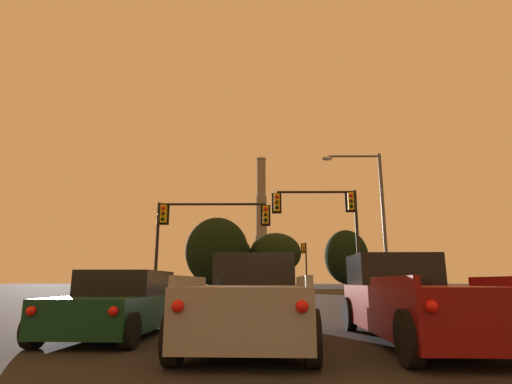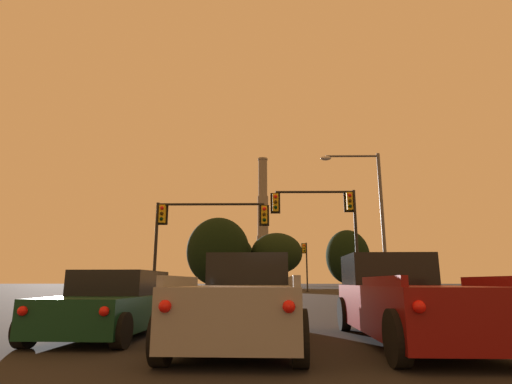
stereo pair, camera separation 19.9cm
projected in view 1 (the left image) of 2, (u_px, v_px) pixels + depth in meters
name	position (u px, v px, depth m)	size (l,w,h in m)	color
pickup_truck_center_lane_second	(252.00, 300.00, 8.20)	(2.38, 5.57, 1.82)	gray
pickup_truck_right_lane_second	(415.00, 300.00, 8.12)	(2.35, 5.56, 1.82)	maroon
sedan_left_lane_second	(123.00, 304.00, 9.13)	(2.16, 4.77, 1.43)	#0F3823
traffic_light_overhead_left	(197.00, 224.00, 23.11)	(6.73, 0.50, 5.73)	black
traffic_light_far_right	(305.00, 259.00, 48.55)	(0.78, 0.50, 5.89)	black
traffic_light_overhead_right	(329.00, 216.00, 23.38)	(5.14, 0.50, 6.50)	black
street_lamp	(373.00, 208.00, 22.83)	(3.50, 0.36, 8.57)	#56565B
smokestack	(261.00, 233.00, 148.21)	(7.44, 7.44, 47.96)	slate
treeline_far_right	(217.00, 251.00, 84.65)	(13.34, 12.00, 14.74)	black
treeline_center_right	(229.00, 257.00, 91.14)	(10.42, 9.38, 12.00)	black
treeline_far_left	(275.00, 253.00, 86.49)	(11.11, 10.00, 11.66)	black
treeline_left_mid	(346.00, 257.00, 93.22)	(10.17, 9.15, 13.20)	black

